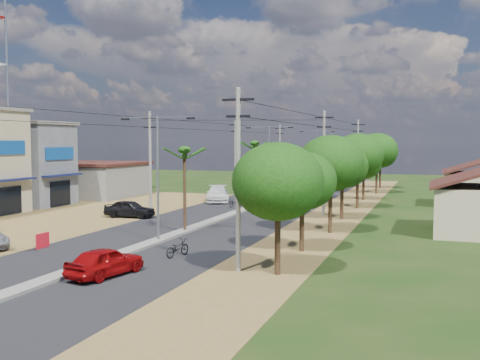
# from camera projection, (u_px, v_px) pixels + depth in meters

# --- Properties ---
(ground) EXTENTS (160.00, 160.00, 0.00)m
(ground) POSITION_uv_depth(u_px,v_px,m) (158.00, 242.00, 35.64)
(ground) COLOR black
(ground) RESTS_ON ground
(road) EXTENTS (12.00, 110.00, 0.04)m
(road) POSITION_uv_depth(u_px,v_px,m) (237.00, 213.00, 49.77)
(road) COLOR black
(road) RESTS_ON ground
(median) EXTENTS (1.00, 90.00, 0.18)m
(median) POSITION_uv_depth(u_px,v_px,m) (248.00, 208.00, 52.59)
(median) COLOR #605E56
(median) RESTS_ON ground
(dirt_lot_west) EXTENTS (18.00, 46.00, 0.04)m
(dirt_lot_west) POSITION_uv_depth(u_px,v_px,m) (45.00, 216.00, 48.11)
(dirt_lot_west) COLOR brown
(dirt_lot_west) RESTS_ON ground
(dirt_shoulder_east) EXTENTS (5.00, 90.00, 0.03)m
(dirt_shoulder_east) POSITION_uv_depth(u_px,v_px,m) (333.00, 217.00, 46.97)
(dirt_shoulder_east) COLOR brown
(dirt_shoulder_east) RESTS_ON ground
(shophouse_grey) EXTENTS (9.00, 6.40, 8.30)m
(shophouse_grey) POSITION_uv_depth(u_px,v_px,m) (26.00, 164.00, 55.77)
(shophouse_grey) COLOR #4F5157
(shophouse_grey) RESTS_ON ground
(low_shed) EXTENTS (10.40, 10.40, 3.95)m
(low_shed) POSITION_uv_depth(u_px,v_px,m) (93.00, 179.00, 65.02)
(low_shed) COLOR #605E56
(low_shed) RESTS_ON ground
(tree_east_a) EXTENTS (4.40, 4.40, 6.37)m
(tree_east_a) POSITION_uv_depth(u_px,v_px,m) (278.00, 182.00, 26.55)
(tree_east_a) COLOR black
(tree_east_a) RESTS_ON ground
(tree_east_b) EXTENTS (4.00, 4.00, 5.83)m
(tree_east_b) POSITION_uv_depth(u_px,v_px,m) (302.00, 181.00, 32.29)
(tree_east_b) COLOR black
(tree_east_b) RESTS_ON ground
(tree_east_c) EXTENTS (4.60, 4.60, 6.83)m
(tree_east_c) POSITION_uv_depth(u_px,v_px,m) (331.00, 163.00, 38.70)
(tree_east_c) COLOR black
(tree_east_c) RESTS_ON ground
(tree_east_d) EXTENTS (4.20, 4.20, 6.13)m
(tree_east_d) POSITION_uv_depth(u_px,v_px,m) (342.00, 167.00, 45.43)
(tree_east_d) COLOR black
(tree_east_d) RESTS_ON ground
(tree_east_e) EXTENTS (4.80, 4.80, 7.14)m
(tree_east_e) POSITION_uv_depth(u_px,v_px,m) (358.00, 155.00, 52.84)
(tree_east_e) COLOR black
(tree_east_e) RESTS_ON ground
(tree_east_f) EXTENTS (3.80, 3.80, 5.52)m
(tree_east_f) POSITION_uv_depth(u_px,v_px,m) (364.00, 164.00, 60.59)
(tree_east_f) COLOR black
(tree_east_f) RESTS_ON ground
(tree_east_g) EXTENTS (5.00, 5.00, 7.38)m
(tree_east_g) POSITION_uv_depth(u_px,v_px,m) (377.00, 151.00, 67.84)
(tree_east_g) COLOR black
(tree_east_g) RESTS_ON ground
(tree_east_h) EXTENTS (4.40, 4.40, 6.52)m
(tree_east_h) POSITION_uv_depth(u_px,v_px,m) (381.00, 154.00, 75.51)
(tree_east_h) COLOR black
(tree_east_h) RESTS_ON ground
(palm_median_near) EXTENTS (2.00, 2.00, 6.15)m
(palm_median_near) POSITION_uv_depth(u_px,v_px,m) (184.00, 154.00, 39.02)
(palm_median_near) COLOR black
(palm_median_near) RESTS_ON ground
(palm_median_mid) EXTENTS (2.00, 2.00, 6.55)m
(palm_median_mid) POSITION_uv_depth(u_px,v_px,m) (255.00, 146.00, 54.06)
(palm_median_mid) COLOR black
(palm_median_mid) RESTS_ON ground
(palm_median_far) EXTENTS (2.00, 2.00, 5.85)m
(palm_median_far) POSITION_uv_depth(u_px,v_px,m) (294.00, 150.00, 69.18)
(palm_median_far) COLOR black
(palm_median_far) RESTS_ON ground
(streetlight_near) EXTENTS (5.10, 0.18, 8.00)m
(streetlight_near) POSITION_uv_depth(u_px,v_px,m) (158.00, 167.00, 35.31)
(streetlight_near) COLOR gray
(streetlight_near) RESTS_ON ground
(streetlight_mid) EXTENTS (5.10, 0.18, 8.00)m
(streetlight_mid) POSITION_uv_depth(u_px,v_px,m) (269.00, 156.00, 58.85)
(streetlight_mid) COLOR gray
(streetlight_mid) RESTS_ON ground
(streetlight_far) EXTENTS (5.10, 0.18, 8.00)m
(streetlight_far) POSITION_uv_depth(u_px,v_px,m) (317.00, 152.00, 82.39)
(streetlight_far) COLOR gray
(streetlight_far) RESTS_ON ground
(utility_pole_w_b) EXTENTS (1.60, 0.24, 9.00)m
(utility_pole_w_b) POSITION_uv_depth(u_px,v_px,m) (150.00, 160.00, 48.91)
(utility_pole_w_b) COLOR #605E56
(utility_pole_w_b) RESTS_ON ground
(utility_pole_w_c) EXTENTS (1.60, 0.24, 9.00)m
(utility_pole_w_c) POSITION_uv_depth(u_px,v_px,m) (235.00, 154.00, 69.63)
(utility_pole_w_c) COLOR #605E56
(utility_pole_w_c) RESTS_ON ground
(utility_pole_w_d) EXTENTS (1.60, 0.24, 9.00)m
(utility_pole_w_d) POSITION_uv_depth(u_px,v_px,m) (280.00, 151.00, 89.41)
(utility_pole_w_d) COLOR #605E56
(utility_pole_w_d) RESTS_ON ground
(utility_pole_e_a) EXTENTS (1.60, 0.24, 9.00)m
(utility_pole_e_a) POSITION_uv_depth(u_px,v_px,m) (238.00, 175.00, 27.19)
(utility_pole_e_a) COLOR #605E56
(utility_pole_e_a) RESTS_ON ground
(utility_pole_e_b) EXTENTS (1.60, 0.24, 9.00)m
(utility_pole_e_b) POSITION_uv_depth(u_px,v_px,m) (324.00, 160.00, 47.91)
(utility_pole_e_b) COLOR #605E56
(utility_pole_e_b) RESTS_ON ground
(utility_pole_e_c) EXTENTS (1.60, 0.24, 9.00)m
(utility_pole_e_c) POSITION_uv_depth(u_px,v_px,m) (358.00, 154.00, 68.63)
(utility_pole_e_c) COLOR #605E56
(utility_pole_e_c) RESTS_ON ground
(car_red_near) EXTENTS (2.45, 4.37, 1.40)m
(car_red_near) POSITION_uv_depth(u_px,v_px,m) (105.00, 262.00, 26.45)
(car_red_near) COLOR maroon
(car_red_near) RESTS_ON ground
(car_silver_mid) EXTENTS (3.54, 5.16, 1.61)m
(car_silver_mid) POSITION_uv_depth(u_px,v_px,m) (278.00, 204.00, 49.76)
(car_silver_mid) COLOR gray
(car_silver_mid) RESTS_ON ground
(car_white_far) EXTENTS (4.16, 6.05, 1.63)m
(car_white_far) POSITION_uv_depth(u_px,v_px,m) (218.00, 194.00, 58.81)
(car_white_far) COLOR silver
(car_white_far) RESTS_ON ground
(car_parked_dark) EXTENTS (4.35, 1.97, 1.45)m
(car_parked_dark) POSITION_uv_depth(u_px,v_px,m) (130.00, 209.00, 46.79)
(car_parked_dark) COLOR black
(car_parked_dark) RESTS_ON ground
(moto_rider_east) EXTENTS (1.08, 1.94, 0.97)m
(moto_rider_east) POSITION_uv_depth(u_px,v_px,m) (177.00, 249.00, 30.91)
(moto_rider_east) COLOR black
(moto_rider_east) RESTS_ON ground
(moto_rider_west_a) EXTENTS (1.00, 1.62, 0.80)m
(moto_rider_west_a) POSITION_uv_depth(u_px,v_px,m) (235.00, 203.00, 54.13)
(moto_rider_west_a) COLOR black
(moto_rider_west_a) RESTS_ON ground
(moto_rider_west_b) EXTENTS (1.10, 1.82, 1.06)m
(moto_rider_west_b) POSITION_uv_depth(u_px,v_px,m) (254.00, 188.00, 70.39)
(moto_rider_west_b) COLOR black
(moto_rider_west_b) RESTS_ON ground
(roadside_sign) EXTENTS (0.09, 1.13, 0.94)m
(roadside_sign) POSITION_uv_depth(u_px,v_px,m) (43.00, 241.00, 33.43)
(roadside_sign) COLOR red
(roadside_sign) RESTS_ON ground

